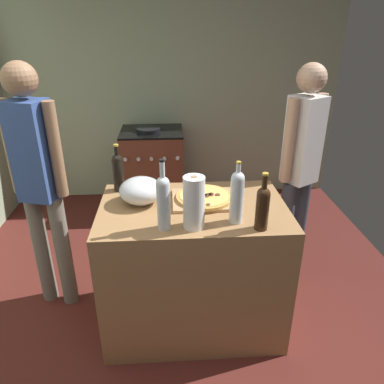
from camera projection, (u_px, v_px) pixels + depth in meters
name	position (u px, v px, depth m)	size (l,w,h in m)	color
ground_plane	(164.00, 260.00, 3.28)	(3.97, 3.43, 0.02)	#511E19
kitchen_wall_rear	(160.00, 84.00, 4.05)	(3.97, 0.10, 2.60)	#99A889
counter	(193.00, 266.00, 2.45)	(1.15, 0.74, 0.90)	#9E7247
cutting_board	(204.00, 200.00, 2.32)	(0.40, 0.32, 0.02)	tan
pizza	(204.00, 197.00, 2.31)	(0.35, 0.35, 0.03)	tan
mixing_bowl	(141.00, 191.00, 2.27)	(0.27, 0.27, 0.16)	#B2B2B7
paper_towel_roll	(194.00, 203.00, 1.97)	(0.12, 0.12, 0.30)	white
wine_bottle_green	(118.00, 171.00, 2.41)	(0.08, 0.08, 0.32)	black
wine_bottle_clear	(163.00, 200.00, 1.95)	(0.07, 0.07, 0.40)	silver
wine_bottle_dark	(263.00, 206.00, 1.96)	(0.07, 0.07, 0.33)	#331E0F
wine_bottle_amber	(237.00, 195.00, 2.01)	(0.08, 0.08, 0.36)	silver
stove	(153.00, 170.00, 4.04)	(0.65, 0.58, 0.93)	brown
person_in_stripes	(38.00, 177.00, 2.40)	(0.38, 0.25, 1.73)	slate
person_in_red	(300.00, 164.00, 2.72)	(0.34, 0.28, 1.69)	#383D4C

